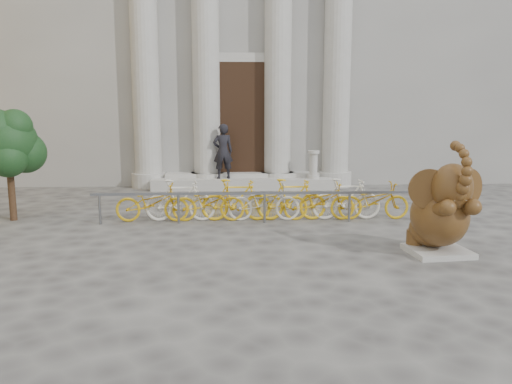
{
  "coord_description": "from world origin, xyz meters",
  "views": [
    {
      "loc": [
        -0.34,
        -7.24,
        2.6
      ],
      "look_at": [
        0.09,
        1.9,
        1.1
      ],
      "focal_mm": 35.0,
      "sensor_mm": 36.0,
      "label": 1
    }
  ],
  "objects_px": {
    "bike_rack": "(264,200)",
    "pedestrian": "(223,151)",
    "elephant_statue": "(441,214)",
    "tree": "(9,143)"
  },
  "relations": [
    {
      "from": "bike_rack",
      "to": "pedestrian",
      "type": "relative_size",
      "value": 4.43
    },
    {
      "from": "elephant_statue",
      "to": "tree",
      "type": "relative_size",
      "value": 0.79
    },
    {
      "from": "bike_rack",
      "to": "pedestrian",
      "type": "distance_m",
      "value": 5.02
    },
    {
      "from": "bike_rack",
      "to": "pedestrian",
      "type": "height_order",
      "value": "pedestrian"
    },
    {
      "from": "elephant_statue",
      "to": "bike_rack",
      "type": "xyz_separation_m",
      "value": [
        -3.01,
        3.02,
        -0.26
      ]
    },
    {
      "from": "elephant_statue",
      "to": "pedestrian",
      "type": "relative_size",
      "value": 1.15
    },
    {
      "from": "elephant_statue",
      "to": "bike_rack",
      "type": "distance_m",
      "value": 4.27
    },
    {
      "from": "bike_rack",
      "to": "elephant_statue",
      "type": "bearing_deg",
      "value": -45.12
    },
    {
      "from": "elephant_statue",
      "to": "tree",
      "type": "bearing_deg",
      "value": 154.44
    },
    {
      "from": "tree",
      "to": "bike_rack",
      "type": "bearing_deg",
      "value": -2.75
    }
  ]
}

